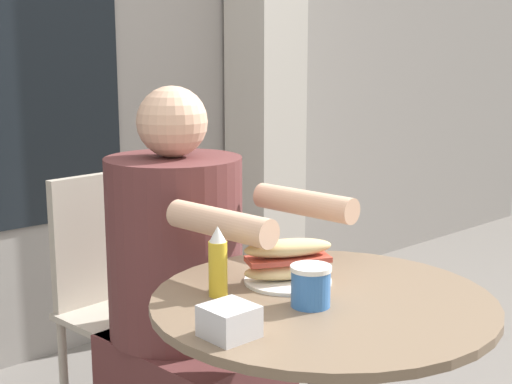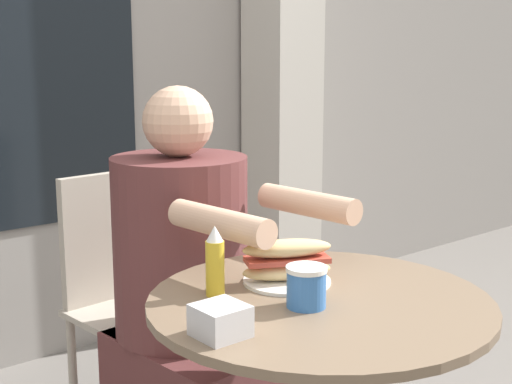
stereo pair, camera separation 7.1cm
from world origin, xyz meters
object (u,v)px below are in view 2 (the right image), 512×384
Objects in this scene: cafe_table at (318,382)px; seated_diner at (191,320)px; drink_cup at (306,286)px; condiment_bottle at (215,262)px; sandwich_on_plate at (287,264)px; diner_chair at (126,282)px.

cafe_table is 0.58m from seated_diner.
drink_cup is at bearing 74.44° from seated_diner.
cafe_table is 8.56× the size of drink_cup.
condiment_bottle reaches higher than drink_cup.
seated_diner is at bearing 62.46° from condiment_bottle.
sandwich_on_plate is at bearing 62.28° from drink_cup.
sandwich_on_plate is 0.16m from drink_cup.
diner_chair is 0.84m from condiment_bottle.
diner_chair is at bearing -92.94° from seated_diner.
sandwich_on_plate is at bearing 80.34° from seated_diner.
condiment_bottle reaches higher than diner_chair.
condiment_bottle is at bearing 119.94° from drink_cup.
condiment_bottle is at bearing 135.22° from cafe_table.
cafe_table is at bearing -97.41° from sandwich_on_plate.
seated_diner is 13.36× the size of drink_cup.
diner_chair reaches higher than sandwich_on_plate.
sandwich_on_plate is (0.02, 0.12, 0.24)m from cafe_table.
drink_cup is (-0.10, -0.94, 0.25)m from diner_chair.
seated_diner is (0.01, -0.35, -0.03)m from diner_chair.
cafe_table is at bearing -44.78° from condiment_bottle.
drink_cup is at bearing -162.70° from cafe_table.
sandwich_on_plate is at bearing 82.59° from cafe_table.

